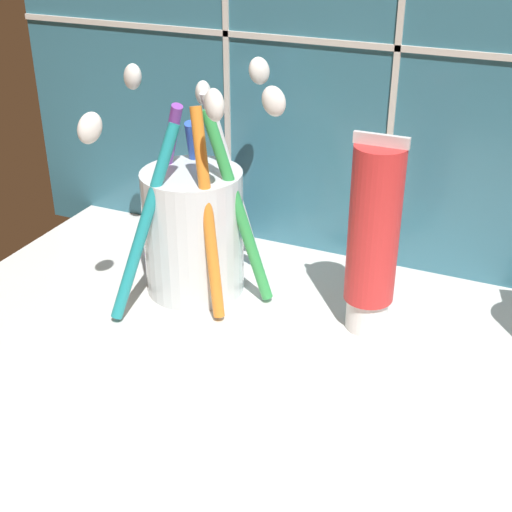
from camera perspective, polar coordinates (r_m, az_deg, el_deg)
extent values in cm
cube|color=silver|center=(49.96, 2.05, -10.84)|extent=(59.03, 39.68, 2.00)
cube|color=beige|center=(58.48, 9.83, 16.18)|extent=(69.03, 0.24, 0.50)
cylinder|color=silver|center=(57.64, -5.01, 1.93)|extent=(8.05, 8.05, 10.25)
cylinder|color=green|center=(54.78, -1.43, 3.83)|extent=(5.73, 1.52, 15.34)
ellipsoid|color=white|center=(51.08, 1.43, 12.27)|extent=(2.41, 1.54, 2.61)
cylinder|color=white|center=(58.70, -1.89, 5.83)|extent=(3.84, 4.80, 15.90)
ellipsoid|color=white|center=(57.16, 0.26, 14.59)|extent=(2.36, 2.56, 2.58)
cylinder|color=blue|center=(60.82, -4.54, 5.27)|extent=(2.36, 5.61, 13.43)
ellipsoid|color=white|center=(60.92, -4.24, 12.87)|extent=(1.88, 2.60, 2.64)
cylinder|color=purple|center=(59.34, -7.53, 5.46)|extent=(6.36, 3.72, 15.25)
ellipsoid|color=white|center=(59.44, -9.85, 13.95)|extent=(2.70, 2.21, 2.66)
cylinder|color=teal|center=(54.02, -8.90, 2.60)|extent=(4.03, 6.68, 14.52)
ellipsoid|color=white|center=(49.61, -13.16, 9.94)|extent=(2.27, 2.76, 2.69)
cylinder|color=orange|center=(53.05, -3.87, 3.26)|extent=(3.91, 3.63, 15.80)
ellipsoid|color=white|center=(48.19, -3.34, 11.97)|extent=(2.46, 2.39, 2.52)
cylinder|color=white|center=(54.69, 8.85, -4.45)|extent=(3.13, 3.13, 2.60)
cylinder|color=red|center=(51.24, 9.43, 2.41)|extent=(3.69, 3.69, 11.86)
cube|color=silver|center=(48.90, 10.01, 9.12)|extent=(3.87, 0.36, 0.80)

